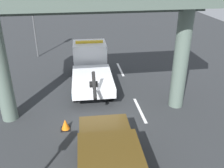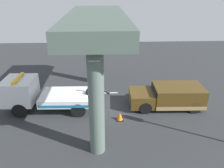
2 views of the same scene
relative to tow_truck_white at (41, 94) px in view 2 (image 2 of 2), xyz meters
The scene contains 8 objects.
ground_plane 4.42m from the tow_truck_white, behind, with size 60.00×40.00×0.10m, color #2D3033.
lane_stripe_west 10.57m from the tow_truck_white, 167.06° to the right, with size 2.60×0.16×0.01m, color silver.
lane_stripe_mid 4.99m from the tow_truck_white, 150.97° to the right, with size 2.60×0.16×0.01m, color silver.
lane_stripe_east 3.17m from the tow_truck_white, 53.20° to the right, with size 2.60×0.16×0.01m, color silver.
tow_truck_white is the anchor object (origin of this frame).
towed_van_green 9.15m from the tow_truck_white, behind, with size 5.25×2.34×1.58m.
overpass_structure 5.91m from the tow_truck_white, behind, with size 3.60×11.05×6.55m.
traffic_cone_orange 5.74m from the tow_truck_white, 162.71° to the left, with size 0.46×0.46×0.55m.
Camera 2 is at (-0.08, 14.16, 8.21)m, focal length 35.96 mm.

